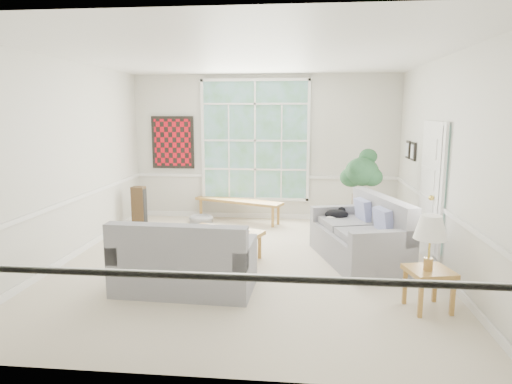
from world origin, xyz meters
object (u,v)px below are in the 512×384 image
(loveseat_right, at_px, (358,229))
(coffee_table, at_px, (223,245))
(loveseat_front, at_px, (185,254))
(side_table, at_px, (428,289))
(end_table, at_px, (361,222))

(loveseat_right, bearing_deg, coffee_table, 165.61)
(loveseat_right, bearing_deg, loveseat_front, -165.82)
(loveseat_front, relative_size, side_table, 3.56)
(coffee_table, xyz_separation_m, end_table, (2.28, 1.49, 0.04))
(loveseat_front, relative_size, coffee_table, 1.47)
(end_table, bearing_deg, loveseat_front, -132.34)
(loveseat_right, xyz_separation_m, coffee_table, (-2.05, -0.07, -0.28))
(loveseat_front, xyz_separation_m, side_table, (2.90, -0.31, -0.22))
(coffee_table, relative_size, end_table, 2.23)
(coffee_table, bearing_deg, side_table, -11.07)
(end_table, bearing_deg, loveseat_right, -99.09)
(coffee_table, height_order, side_table, side_table)
(loveseat_front, height_order, end_table, loveseat_front)
(coffee_table, bearing_deg, end_table, 53.31)
(end_table, bearing_deg, coffee_table, -146.76)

